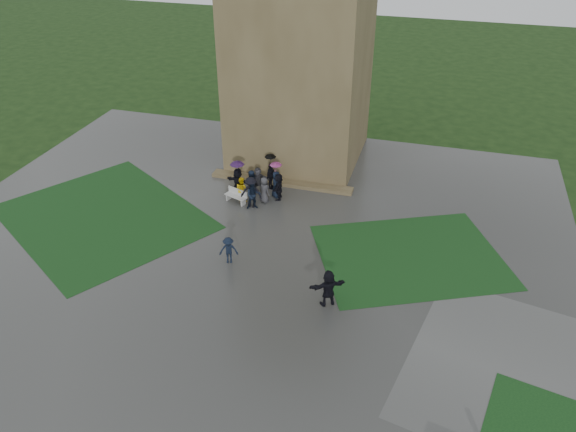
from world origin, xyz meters
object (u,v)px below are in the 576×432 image
(bench, at_px, (236,196))
(pedestrian_mid, at_px, (229,250))
(pedestrian_near, at_px, (328,288))
(tower, at_px, (301,19))

(bench, relative_size, pedestrian_mid, 1.02)
(pedestrian_near, bearing_deg, tower, -102.08)
(tower, relative_size, pedestrian_near, 9.96)
(bench, xyz_separation_m, pedestrian_mid, (1.75, -5.70, 0.30))
(bench, height_order, pedestrian_mid, pedestrian_mid)
(pedestrian_mid, bearing_deg, bench, 89.99)
(tower, distance_m, pedestrian_mid, 15.42)
(pedestrian_near, bearing_deg, bench, -77.88)
(pedestrian_mid, distance_m, pedestrian_near, 5.68)
(bench, distance_m, pedestrian_near, 10.33)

